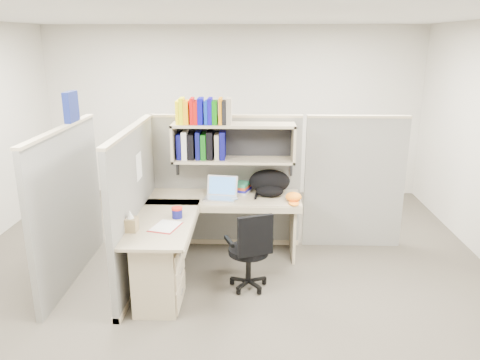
{
  "coord_description": "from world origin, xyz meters",
  "views": [
    {
      "loc": [
        0.33,
        -4.53,
        2.46
      ],
      "look_at": [
        0.19,
        0.25,
        1.03
      ],
      "focal_mm": 35.0,
      "sensor_mm": 36.0,
      "label": 1
    }
  ],
  "objects_px": {
    "task_chair": "(250,262)",
    "laptop": "(220,188)",
    "snack_canister": "(177,212)",
    "desk": "(179,251)",
    "backpack": "(270,183)"
  },
  "relations": [
    {
      "from": "task_chair",
      "to": "snack_canister",
      "type": "bearing_deg",
      "value": 170.16
    },
    {
      "from": "snack_canister",
      "to": "laptop",
      "type": "bearing_deg",
      "value": 56.38
    },
    {
      "from": "desk",
      "to": "backpack",
      "type": "height_order",
      "value": "backpack"
    },
    {
      "from": "backpack",
      "to": "task_chair",
      "type": "xyz_separation_m",
      "value": [
        -0.22,
        -0.91,
        -0.57
      ]
    },
    {
      "from": "desk",
      "to": "snack_canister",
      "type": "xyz_separation_m",
      "value": [
        -0.03,
        0.18,
        0.35
      ]
    },
    {
      "from": "backpack",
      "to": "task_chair",
      "type": "relative_size",
      "value": 0.56
    },
    {
      "from": "desk",
      "to": "backpack",
      "type": "distance_m",
      "value": 1.4
    },
    {
      "from": "desk",
      "to": "laptop",
      "type": "xyz_separation_m",
      "value": [
        0.36,
        0.77,
        0.42
      ]
    },
    {
      "from": "desk",
      "to": "backpack",
      "type": "xyz_separation_m",
      "value": [
        0.93,
        0.96,
        0.43
      ]
    },
    {
      "from": "desk",
      "to": "snack_canister",
      "type": "distance_m",
      "value": 0.39
    },
    {
      "from": "desk",
      "to": "laptop",
      "type": "bearing_deg",
      "value": 64.81
    },
    {
      "from": "snack_canister",
      "to": "desk",
      "type": "bearing_deg",
      "value": -79.28
    },
    {
      "from": "task_chair",
      "to": "laptop",
      "type": "bearing_deg",
      "value": 115.33
    },
    {
      "from": "backpack",
      "to": "desk",
      "type": "bearing_deg",
      "value": -112.88
    },
    {
      "from": "backpack",
      "to": "task_chair",
      "type": "bearing_deg",
      "value": -82.37
    }
  ]
}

